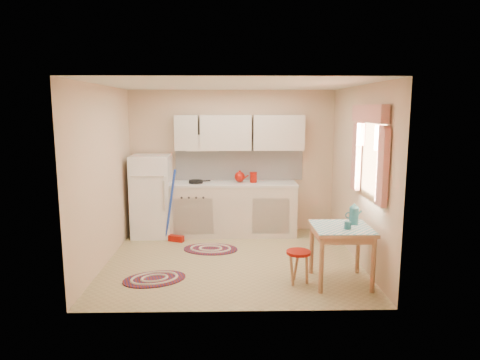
# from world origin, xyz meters

# --- Properties ---
(room_shell) EXTENTS (3.64, 3.60, 2.52)m
(room_shell) POSITION_xyz_m (0.16, 0.24, 1.60)
(room_shell) COLOR tan
(room_shell) RESTS_ON ground
(fridge) EXTENTS (0.65, 0.60, 1.40)m
(fridge) POSITION_xyz_m (-1.38, 1.25, 0.70)
(fridge) COLOR white
(fridge) RESTS_ON ground
(broom) EXTENTS (0.30, 0.21, 1.20)m
(broom) POSITION_xyz_m (-0.94, 0.90, 0.60)
(broom) COLOR blue
(broom) RESTS_ON ground
(base_cabinets) EXTENTS (2.25, 0.60, 0.88)m
(base_cabinets) POSITION_xyz_m (-0.03, 1.30, 0.44)
(base_cabinets) COLOR beige
(base_cabinets) RESTS_ON ground
(countertop) EXTENTS (2.27, 0.62, 0.04)m
(countertop) POSITION_xyz_m (-0.03, 1.30, 0.90)
(countertop) COLOR silver
(countertop) RESTS_ON base_cabinets
(frying_pan) EXTENTS (0.31, 0.31, 0.05)m
(frying_pan) POSITION_xyz_m (-0.62, 1.25, 0.94)
(frying_pan) COLOR black
(frying_pan) RESTS_ON countertop
(red_kettle) EXTENTS (0.21, 0.19, 0.20)m
(red_kettle) POSITION_xyz_m (0.13, 1.30, 1.02)
(red_kettle) COLOR #990F05
(red_kettle) RESTS_ON countertop
(red_canister) EXTENTS (0.14, 0.14, 0.16)m
(red_canister) POSITION_xyz_m (0.36, 1.30, 1.00)
(red_canister) COLOR #990F05
(red_canister) RESTS_ON countertop
(table) EXTENTS (0.72, 0.72, 0.72)m
(table) POSITION_xyz_m (1.36, -0.83, 0.36)
(table) COLOR tan
(table) RESTS_ON ground
(stool) EXTENTS (0.33, 0.33, 0.42)m
(stool) POSITION_xyz_m (0.82, -0.85, 0.21)
(stool) COLOR #990F05
(stool) RESTS_ON ground
(coffee_pot) EXTENTS (0.16, 0.14, 0.29)m
(coffee_pot) POSITION_xyz_m (1.54, -0.71, 0.87)
(coffee_pot) COLOR #2A7180
(coffee_pot) RESTS_ON table
(mug) EXTENTS (0.11, 0.11, 0.10)m
(mug) POSITION_xyz_m (1.40, -0.93, 0.77)
(mug) COLOR #2A7180
(mug) RESTS_ON table
(rug_center) EXTENTS (0.91, 0.66, 0.02)m
(rug_center) POSITION_xyz_m (-0.35, 0.47, 0.01)
(rug_center) COLOR maroon
(rug_center) RESTS_ON ground
(rug_left) EXTENTS (0.94, 0.77, 0.02)m
(rug_left) POSITION_xyz_m (-1.01, -0.71, 0.01)
(rug_left) COLOR maroon
(rug_left) RESTS_ON ground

